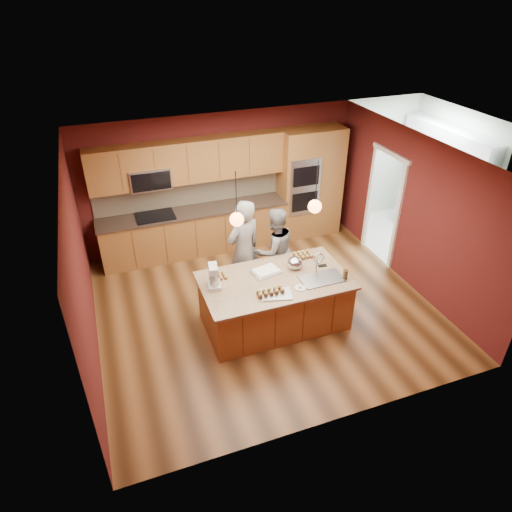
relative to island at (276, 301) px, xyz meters
name	(u,v)px	position (x,y,z in m)	size (l,w,h in m)	color
floor	(264,306)	(-0.02, 0.44, -0.44)	(5.50, 5.50, 0.00)	#442813
ceiling	(266,155)	(-0.02, 0.44, 2.26)	(5.50, 5.50, 0.00)	silver
wall_back	(220,180)	(-0.02, 2.94, 0.91)	(5.50, 5.50, 0.00)	#511716
wall_front	(344,341)	(-0.02, -2.06, 0.91)	(5.50, 5.50, 0.00)	#511716
wall_left	(81,272)	(-2.77, 0.44, 0.91)	(5.00, 5.00, 0.00)	#511716
wall_right	(412,212)	(2.73, 0.44, 0.91)	(5.00, 5.00, 0.00)	#511716
cabinet_run	(191,207)	(-0.70, 2.69, 0.55)	(3.74, 0.64, 2.30)	olive
oven_column	(310,183)	(1.82, 2.63, 0.72)	(1.30, 0.62, 2.30)	olive
doorway_trim	(383,208)	(2.71, 1.24, 0.61)	(0.08, 1.11, 2.20)	white
laundry_room	(448,147)	(4.33, 1.64, 1.51)	(2.60, 2.70, 2.70)	silver
pendant_left	(237,219)	(-0.61, 0.00, 1.57)	(0.20, 0.20, 0.80)	black
pendant_right	(315,206)	(0.58, 0.00, 1.57)	(0.20, 0.20, 0.80)	black
island	(276,301)	(0.00, 0.00, 0.00)	(2.31, 1.30, 1.23)	olive
person_left	(244,250)	(-0.22, 0.90, 0.48)	(0.67, 0.44, 1.82)	black
person_right	(274,251)	(0.34, 0.90, 0.35)	(0.77, 0.60, 1.58)	slate
stand_mixer	(214,278)	(-0.95, 0.15, 0.57)	(0.24, 0.30, 0.37)	silver
sheet_cake	(266,271)	(-0.08, 0.24, 0.44)	(0.49, 0.40, 0.05)	silver
cooling_rack	(276,294)	(-0.14, -0.36, 0.42)	(0.44, 0.31, 0.02)	#A2A6A9
mixing_bowl	(295,263)	(0.40, 0.19, 0.51)	(0.25, 0.25, 0.21)	silver
plate	(300,288)	(0.25, -0.34, 0.42)	(0.17, 0.17, 0.01)	silver
tumbler	(345,275)	(1.01, -0.34, 0.49)	(0.08, 0.08, 0.15)	#312311
phone	(322,266)	(0.85, 0.10, 0.42)	(0.14, 0.07, 0.01)	black
cupcakes_left	(220,276)	(-0.80, 0.35, 0.45)	(0.22, 0.22, 0.06)	tan
cupcakes_rack	(270,291)	(-0.22, -0.32, 0.47)	(0.43, 0.17, 0.08)	tan
cupcakes_right	(303,255)	(0.68, 0.47, 0.45)	(0.32, 0.24, 0.07)	tan
washer	(442,220)	(4.21, 1.22, 0.11)	(0.68, 0.70, 1.10)	silver
dryer	(414,207)	(4.18, 2.07, 0.02)	(0.56, 0.58, 0.91)	silver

